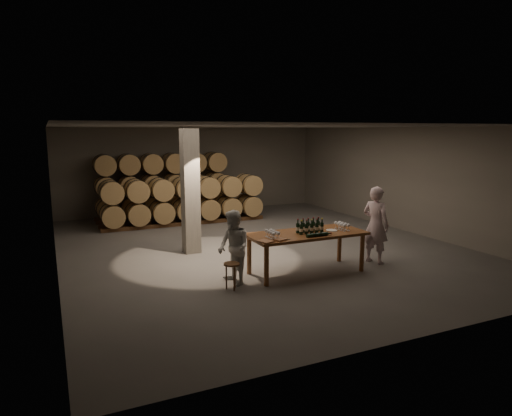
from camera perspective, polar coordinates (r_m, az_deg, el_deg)
name	(u,v)px	position (r m, az deg, el deg)	size (l,w,h in m)	color
room	(190,191)	(11.62, -8.21, 2.17)	(12.00, 12.00, 12.00)	#575452
tasting_table	(306,237)	(10.03, 6.33, -3.66)	(2.60, 1.10, 0.90)	brown
barrel_stack_back	(163,184)	(16.59, -11.60, 2.91)	(4.70, 0.95, 2.31)	brown
barrel_stack_front	(184,199)	(15.39, -8.95, 1.07)	(5.48, 0.95, 1.57)	brown
bottle_cluster	(310,228)	(9.99, 6.75, -2.45)	(0.60, 0.23, 0.32)	black
lying_bottles	(318,235)	(9.67, 7.72, -3.32)	(0.61, 0.08, 0.08)	black
glass_cluster_left	(272,232)	(9.45, 2.06, -3.07)	(0.19, 0.41, 0.16)	silver
glass_cluster_right	(342,224)	(10.41, 10.71, -2.02)	(0.19, 0.41, 0.17)	silver
plate	(332,230)	(10.28, 9.44, -2.77)	(0.25, 0.25, 0.01)	white
notebook_near	(280,240)	(9.28, 3.01, -3.96)	(0.24, 0.19, 0.03)	brown
notebook_corner	(265,241)	(9.14, 1.17, -4.18)	(0.23, 0.29, 0.03)	brown
pen	(288,240)	(9.33, 3.97, -3.96)	(0.01, 0.01, 0.13)	black
stool	(232,268)	(9.03, -3.05, -7.49)	(0.32, 0.32, 0.53)	brown
person_man	(376,225)	(11.06, 14.72, -2.05)	(0.67, 0.44, 1.83)	beige
person_woman	(234,248)	(9.26, -2.83, -4.97)	(0.74, 0.58, 1.52)	silver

